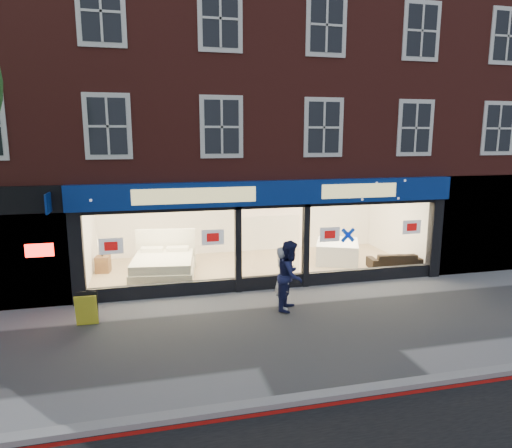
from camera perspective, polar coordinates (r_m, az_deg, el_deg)
name	(u,v)px	position (r m, az deg, el deg)	size (l,w,h in m)	color
ground	(307,329)	(11.30, 6.34, -12.86)	(120.00, 120.00, 0.00)	gray
kerb_line	(367,399)	(8.78, 13.71, -20.50)	(60.00, 0.10, 0.01)	#8C0A07
kerb_stone	(362,390)	(8.91, 13.11, -19.59)	(60.00, 0.25, 0.12)	gray
showroom_floor	(255,267)	(16.02, -0.10, -5.41)	(11.00, 4.50, 0.10)	tan
building	(244,76)	(17.16, -1.55, 17.99)	(19.00, 8.26, 10.30)	maroon
display_bed	(164,265)	(15.02, -11.49, -5.06)	(2.25, 2.60, 1.35)	white
bedside_table	(103,264)	(16.03, -18.58, -4.77)	(0.45, 0.45, 0.55)	brown
mattress_stack	(337,251)	(16.79, 10.11, -3.37)	(2.06, 2.26, 0.72)	white
sofa	(394,260)	(16.43, 16.90, -4.35)	(1.78, 0.70, 0.52)	black
a_board	(87,309)	(12.03, -20.39, -9.94)	(0.52, 0.34, 0.80)	yellow
pedestrian_grey	(283,278)	(12.23, 3.35, -6.72)	(0.62, 0.40, 1.69)	#B9BCC1
pedestrian_blue	(290,275)	(12.15, 4.31, -6.41)	(0.91, 0.71, 1.87)	#191D46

